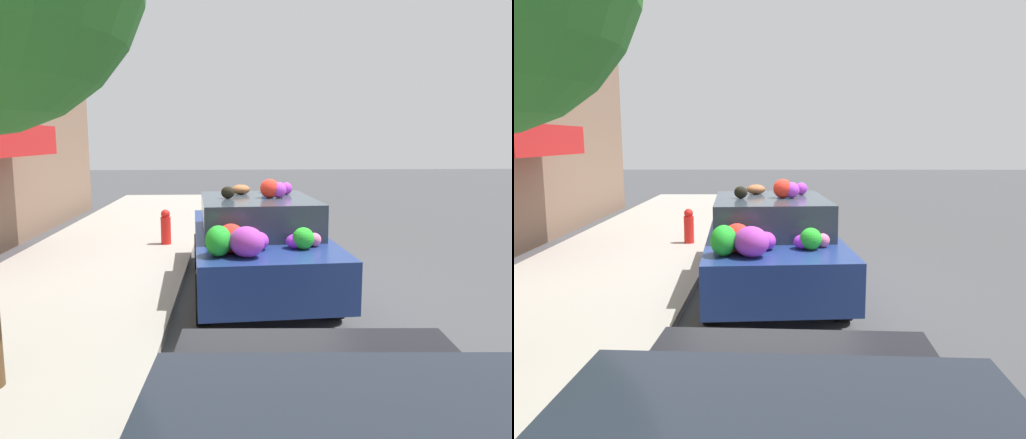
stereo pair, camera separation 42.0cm
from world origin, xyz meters
The scene contains 4 objects.
ground_plane centered at (0.00, 0.00, 0.00)m, with size 60.00×60.00×0.00m, color #424244.
sidewalk_curb centered at (0.00, 2.70, 0.05)m, with size 24.00×3.20×0.11m.
fire_hydrant centered at (2.84, 1.67, 0.45)m, with size 0.20×0.20×0.70m.
art_car centered at (-0.05, 0.01, 0.74)m, with size 4.31×2.04×1.65m.
Camera 1 is at (-7.08, 0.37, 2.18)m, focal length 35.00 mm.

